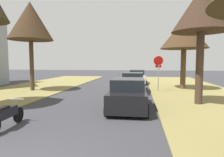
{
  "coord_description": "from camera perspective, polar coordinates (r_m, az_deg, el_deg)",
  "views": [
    {
      "loc": [
        2.77,
        -2.81,
        2.37
      ],
      "look_at": [
        1.37,
        6.65,
        1.6
      ],
      "focal_mm": 30.96,
      "sensor_mm": 36.0,
      "label": 1
    }
  ],
  "objects": [
    {
      "name": "parked_sedan_black",
      "position": [
        10.1,
        4.78,
        -4.77
      ],
      "size": [
        2.01,
        4.43,
        1.57
      ],
      "color": "black",
      "rests_on": "ground"
    },
    {
      "name": "street_tree_right_mid_b",
      "position": [
        18.74,
        20.54,
        12.12
      ],
      "size": [
        4.18,
        4.18,
        6.23
      ],
      "color": "brown",
      "rests_on": "grass_verge_right"
    },
    {
      "name": "street_tree_left_mid_b",
      "position": [
        18.01,
        -22.98,
        15.29
      ],
      "size": [
        3.65,
        3.65,
        7.39
      ],
      "color": "#4A3724",
      "rests_on": "grass_verge_left"
    },
    {
      "name": "parked_sedan_white",
      "position": [
        22.49,
        7.4,
        0.38
      ],
      "size": [
        2.01,
        4.43,
        1.57
      ],
      "color": "white",
      "rests_on": "ground"
    },
    {
      "name": "parked_motorcycle",
      "position": [
        8.06,
        -28.62,
        -9.48
      ],
      "size": [
        0.6,
        2.05,
        0.97
      ],
      "color": "black",
      "rests_on": "ground"
    },
    {
      "name": "stop_sign_far",
      "position": [
        16.22,
        13.53,
        3.69
      ],
      "size": [
        0.81,
        0.73,
        2.91
      ],
      "color": "#9EA0A5",
      "rests_on": "grass_verge_right"
    },
    {
      "name": "parked_sedan_tan",
      "position": [
        16.18,
        6.14,
        -1.24
      ],
      "size": [
        2.01,
        4.43,
        1.57
      ],
      "color": "tan",
      "rests_on": "ground"
    },
    {
      "name": "street_tree_right_mid_a",
      "position": [
        12.26,
        24.96,
        17.78
      ],
      "size": [
        3.17,
        3.17,
        6.54
      ],
      "color": "#463427",
      "rests_on": "grass_verge_right"
    }
  ]
}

